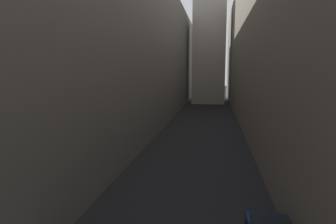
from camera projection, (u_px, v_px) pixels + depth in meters
ground_plane at (202, 126)px, 43.22m from camera, size 264.00×264.00×0.00m
building_block_left at (120, 52)px, 45.76m from camera, size 15.40×108.00×22.29m
building_block_right at (284, 43)px, 41.69m from camera, size 11.88×108.00×24.33m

